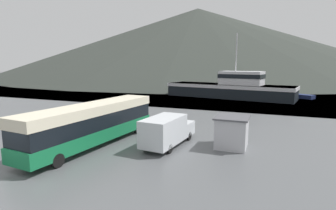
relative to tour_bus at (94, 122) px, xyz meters
name	(u,v)px	position (x,y,z in m)	size (l,w,h in m)	color
ground_plane	(14,175)	(-0.75, -6.42, -1.85)	(400.00, 400.00, 0.00)	#515456
water_surface	(247,75)	(-0.75, 138.63, -1.85)	(240.00, 240.00, 0.00)	#475B6B
hill_backdrop	(197,42)	(-31.72, 144.11, 18.03)	(223.62, 223.62, 39.75)	#2D332D
tour_bus	(94,122)	(0.00, 0.00, 0.00)	(3.55, 13.10, 3.28)	#146B3D
delivery_van	(167,130)	(5.39, 1.99, -0.59)	(2.59, 6.18, 2.36)	silver
fishing_boat	(231,88)	(5.51, 34.12, 0.07)	(24.55, 10.19, 11.98)	black
storage_bin	(75,122)	(-5.42, 4.02, -1.26)	(1.11, 1.36, 1.15)	teal
dock_kiosk	(232,132)	(10.12, 3.50, -0.63)	(2.47, 2.79, 2.40)	#B2B2B7
small_boat	(293,95)	(16.56, 39.11, -1.48)	(7.47, 5.43, 0.73)	#19234C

